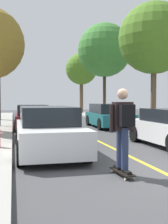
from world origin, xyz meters
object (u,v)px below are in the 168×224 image
Objects in this scene: street_tree_right_nearest at (154,39)px; street_tree_right_near at (105,50)px; parked_car_left_nearest at (47,130)px; street_tree_right_far at (81,69)px; parked_car_left_near at (32,117)px; skateboard at (122,172)px; skateboarder at (123,124)px; parked_car_right_near at (109,116)px.

street_tree_right_near is at bearing 90.00° from street_tree_right_nearest.
parked_car_left_nearest is 16.65m from street_tree_right_near.
street_tree_right_far reaches higher than parked_car_left_nearest.
parked_car_left_nearest reaches higher than parked_car_left_near.
street_tree_right_near is 1.18× the size of street_tree_right_far.
street_tree_right_nearest is at bearing 59.16° from skateboard.
skateboard is (-5.27, -8.83, -4.85)m from street_tree_right_nearest.
street_tree_right_far is 3.85× the size of skateboarder.
street_tree_right_near is (6.49, 7.36, 5.09)m from parked_car_left_near.
street_tree_right_nearest is (2.10, -1.40, 4.25)m from parked_car_right_near.
street_tree_right_nearest reaches higher than street_tree_right_far.
parked_car_left_near is 0.63× the size of street_tree_right_nearest.
parked_car_right_near is 0.64× the size of street_tree_right_far.
street_tree_right_nearest is at bearing 41.49° from parked_car_left_nearest.
street_tree_right_nearest is (6.49, -1.38, 4.28)m from parked_car_left_near.
street_tree_right_near reaches higher than street_tree_right_nearest.
street_tree_right_nearest is 7.92× the size of skateboard.
street_tree_right_near is 18.96m from skateboarder.
skateboarder is at bearing -101.45° from street_tree_right_far.
parked_car_right_near is (4.39, 7.14, 0.00)m from parked_car_left_nearest.
parked_car_left_nearest reaches higher than skateboard.
parked_car_left_nearest is 3.38m from skateboarder.
parked_car_left_near is 5.00× the size of skateboard.
parked_car_left_nearest is at bearing -121.58° from parked_car_right_near.
parked_car_left_nearest is 0.70× the size of street_tree_right_far.
street_tree_right_far is at bearing 67.65° from parked_car_left_near.
parked_car_right_near is at bearing 0.20° from parked_car_left_near.
parked_car_left_near is at bearing -131.40° from street_tree_right_near.
skateboarder reaches higher than skateboard.
parked_car_right_near reaches higher than skateboard.
parked_car_left_near reaches higher than skateboard.
street_tree_right_near reaches higher than skateboard.
parked_car_right_near is at bearing 72.76° from skateboard.
parked_car_left_nearest is at bearing -114.13° from street_tree_right_near.
street_tree_right_far is at bearing 74.18° from parked_car_left_nearest.
parked_car_left_nearest is at bearing 111.37° from skateboard.
skateboarder is (1.21, -10.25, 0.44)m from parked_car_left_near.
street_tree_right_far is at bearing 78.53° from skateboard.
parked_car_left_near is 2.46× the size of skateboarder.
street_tree_right_near is 19.20m from skateboard.
street_tree_right_near is at bearing 48.60° from parked_car_left_near.
skateboard is at bearing -68.63° from parked_car_left_nearest.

